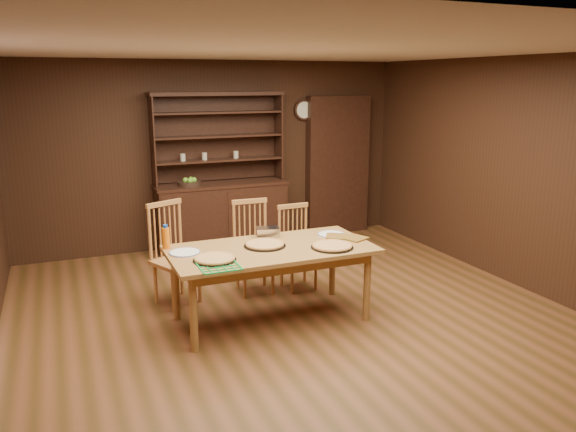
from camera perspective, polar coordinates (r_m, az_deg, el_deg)
name	(u,v)px	position (r m, az deg, el deg)	size (l,w,h in m)	color
floor	(300,322)	(5.64, 1.28, -10.74)	(6.00, 6.00, 0.00)	brown
room_shell	(301,164)	(5.19, 1.37, 5.32)	(6.00, 6.00, 6.00)	silver
china_hutch	(221,207)	(7.93, -6.79, 0.93)	(1.84, 0.52, 2.17)	#331911
doorway	(338,166)	(8.67, 5.06, 5.12)	(1.00, 0.18, 2.10)	#331911
wall_clock	(304,110)	(8.40, 1.61, 10.72)	(0.30, 0.05, 0.30)	#331911
dining_table	(271,255)	(5.47, -1.74, -3.99)	(1.97, 0.99, 0.75)	#A26A38
chair_left	(172,249)	(6.10, -11.75, -3.34)	(0.58, 0.57, 1.09)	#BF7E41
chair_center	(252,243)	(6.31, -3.63, -2.77)	(0.44, 0.42, 1.04)	#BF7E41
chair_right	(296,244)	(6.42, 0.82, -2.86)	(0.40, 0.39, 0.96)	#BF7E41
pizza_left	(215,259)	(5.10, -7.46, -4.33)	(0.39, 0.39, 0.04)	black
pizza_right	(332,246)	(5.45, 4.51, -3.06)	(0.41, 0.41, 0.04)	black
pizza_center	(265,244)	(5.49, -2.37, -2.91)	(0.41, 0.41, 0.04)	black
cooling_rack	(219,266)	(4.94, -7.05, -5.04)	(0.33, 0.33, 0.02)	#0CA341
plate_left	(185,252)	(5.35, -10.44, -3.66)	(0.29, 0.29, 0.02)	white
plate_right	(331,234)	(5.89, 4.42, -1.86)	(0.29, 0.29, 0.02)	white
foil_dish	(268,232)	(5.82, -2.07, -1.63)	(0.24, 0.17, 0.09)	silver
juice_bottle	(166,237)	(5.52, -12.30, -2.15)	(0.07, 0.07, 0.23)	orange
pot_holder_a	(355,238)	(5.77, 6.79, -2.24)	(0.22, 0.22, 0.02)	#B21814
pot_holder_b	(337,236)	(5.82, 4.99, -2.08)	(0.22, 0.22, 0.02)	#B21814
fruit_bowl	(189,183)	(7.68, -9.98, 3.34)	(0.31, 0.31, 0.12)	black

